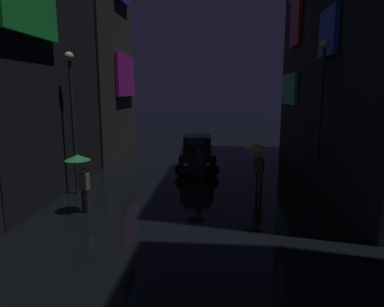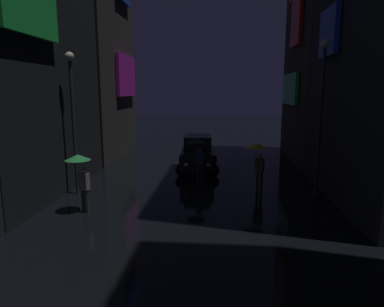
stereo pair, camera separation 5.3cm
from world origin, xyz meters
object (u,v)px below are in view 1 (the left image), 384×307
pedestrian_near_crossing_yellow (257,153)px  pedestrian_foreground_left_green (80,167)px  car_distant (197,154)px  streetlamp_left_far (72,108)px  pedestrian_midstreet_centre_black (197,148)px  streetlamp_right_far (321,102)px

pedestrian_near_crossing_yellow → pedestrian_foreground_left_green: same height
car_distant → pedestrian_near_crossing_yellow: bearing=-53.0°
streetlamp_left_far → car_distant: bearing=45.0°
pedestrian_near_crossing_yellow → streetlamp_left_far: (-7.62, -1.05, 1.96)m
pedestrian_foreground_left_green → pedestrian_midstreet_centre_black: 5.91m
pedestrian_foreground_left_green → pedestrian_midstreet_centre_black: (3.86, 4.47, 0.00)m
pedestrian_foreground_left_green → streetlamp_left_far: streetlamp_left_far is taller
car_distant → pedestrian_foreground_left_green: bearing=-118.0°
streetlamp_left_far → streetlamp_right_far: bearing=2.9°
car_distant → streetlamp_right_far: size_ratio=0.67×
pedestrian_foreground_left_green → streetlamp_right_far: streetlamp_right_far is taller
streetlamp_left_far → streetlamp_right_far: 10.02m
car_distant → streetlamp_right_far: (5.20, -4.30, 2.94)m
pedestrian_near_crossing_yellow → pedestrian_midstreet_centre_black: bearing=154.8°
pedestrian_foreground_left_green → car_distant: size_ratio=0.50×
streetlamp_right_far → pedestrian_foreground_left_green: bearing=-163.4°
pedestrian_midstreet_centre_black → streetlamp_left_far: bearing=-155.0°
pedestrian_near_crossing_yellow → pedestrian_foreground_left_green: bearing=-153.8°
car_distant → pedestrian_midstreet_centre_black: bearing=-86.4°
pedestrian_near_crossing_yellow → streetlamp_right_far: bearing=-13.1°
pedestrian_near_crossing_yellow → pedestrian_midstreet_centre_black: same height
pedestrian_near_crossing_yellow → pedestrian_midstreet_centre_black: 2.95m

